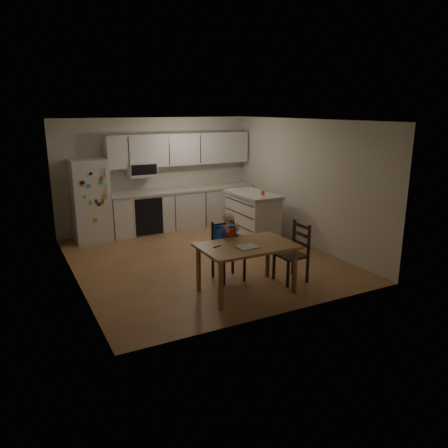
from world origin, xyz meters
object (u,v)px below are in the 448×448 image
at_px(chair_side, 296,248).
at_px(chair_booster, 227,239).
at_px(refrigerator, 90,201).
at_px(kitchen_island, 252,216).
at_px(red_cup, 263,193).
at_px(dining_table, 247,251).

bearing_deg(chair_side, chair_booster, -121.55).
xyz_separation_m(refrigerator, kitchen_island, (3.04, -1.42, -0.35)).
bearing_deg(red_cup, chair_side, -107.57).
relative_size(kitchen_island, dining_table, 0.96).
height_order(chair_booster, chair_side, chair_booster).
relative_size(red_cup, chair_side, 0.10).
relative_size(kitchen_island, chair_side, 1.41).
distance_m(chair_booster, chair_side, 1.11).
xyz_separation_m(refrigerator, dining_table, (1.51, -3.80, -0.20)).
xyz_separation_m(dining_table, chair_booster, (-0.00, 0.62, 0.02)).
relative_size(dining_table, chair_side, 1.47).
distance_m(refrigerator, red_cup, 3.55).
distance_m(refrigerator, dining_table, 4.09).
bearing_deg(refrigerator, chair_booster, -64.67).
xyz_separation_m(red_cup, dining_table, (-1.58, -2.06, -0.39)).
distance_m(red_cup, dining_table, 2.63).
bearing_deg(red_cup, dining_table, -127.50).
bearing_deg(refrigerator, chair_side, -56.80).
bearing_deg(red_cup, refrigerator, 150.64).
xyz_separation_m(chair_booster, chair_side, (0.95, -0.57, -0.13)).
height_order(dining_table, chair_booster, chair_booster).
bearing_deg(red_cup, chair_booster, -137.61).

